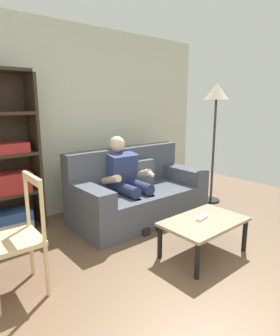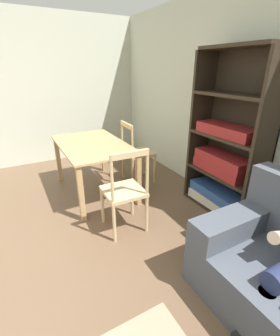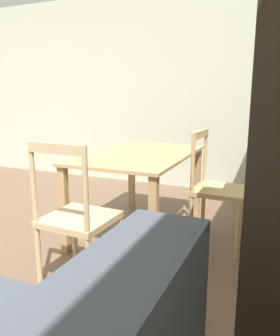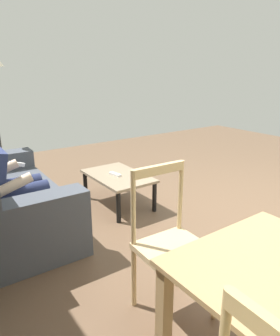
# 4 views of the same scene
# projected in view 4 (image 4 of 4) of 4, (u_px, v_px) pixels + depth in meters

# --- Properties ---
(ground_plane) EXTENTS (8.43, 8.43, 0.00)m
(ground_plane) POSITION_uv_depth(u_px,v_px,m) (254.00, 217.00, 3.40)
(ground_plane) COLOR brown
(couch) EXTENTS (1.83, 0.90, 0.94)m
(couch) POSITION_uv_depth(u_px,v_px,m) (4.00, 199.00, 3.05)
(couch) COLOR #474C56
(couch) RESTS_ON ground_plane
(person_lounging) EXTENTS (0.59, 0.86, 1.11)m
(person_lounging) POSITION_uv_depth(u_px,v_px,m) (5.00, 181.00, 2.84)
(person_lounging) COLOR navy
(person_lounging) RESTS_ON ground_plane
(coffee_table) EXTENTS (0.87, 0.56, 0.38)m
(coffee_table) POSITION_uv_depth(u_px,v_px,m) (118.00, 179.00, 3.63)
(coffee_table) COLOR gray
(coffee_table) RESTS_ON ground_plane
(tv_remote) EXTENTS (0.18, 0.08, 0.02)m
(tv_remote) POSITION_uv_depth(u_px,v_px,m) (115.00, 174.00, 3.60)
(tv_remote) COLOR white
(tv_remote) RESTS_ON coffee_table
(dining_chair_facing_couch) EXTENTS (0.44, 0.44, 0.98)m
(dining_chair_facing_couch) POSITION_uv_depth(u_px,v_px,m) (172.00, 247.00, 1.97)
(dining_chair_facing_couch) COLOR #D1B27F
(dining_chair_facing_couch) RESTS_ON ground_plane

